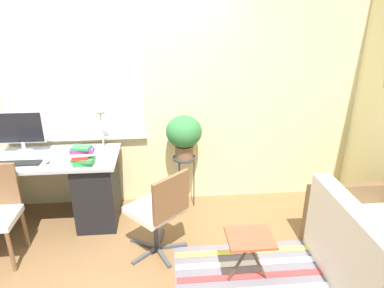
{
  "coord_description": "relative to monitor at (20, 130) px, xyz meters",
  "views": [
    {
      "loc": [
        0.47,
        -2.94,
        2.18
      ],
      "look_at": [
        0.74,
        0.17,
        0.92
      ],
      "focal_mm": 32.0,
      "sensor_mm": 36.0,
      "label": 1
    }
  ],
  "objects": [
    {
      "name": "plant_stand",
      "position": [
        1.67,
        0.03,
        -0.46
      ],
      "size": [
        0.26,
        0.26,
        0.63
      ],
      "color": "#333338",
      "rests_on": "ground_plane"
    },
    {
      "name": "mouse",
      "position": [
        0.32,
        -0.3,
        -0.23
      ],
      "size": [
        0.04,
        0.07,
        0.04
      ],
      "color": "slate",
      "rests_on": "desk"
    },
    {
      "name": "wall_back_with_window",
      "position": [
        0.97,
        0.26,
        0.34
      ],
      "size": [
        9.0,
        0.12,
        2.7
      ],
      "color": "beige",
      "rests_on": "ground_plane"
    },
    {
      "name": "keyboard",
      "position": [
        0.04,
        -0.29,
        -0.24
      ],
      "size": [
        0.43,
        0.11,
        0.02
      ],
      "color": "black",
      "rests_on": "desk"
    },
    {
      "name": "book_stack",
      "position": [
        0.67,
        -0.36,
        -0.15
      ],
      "size": [
        0.23,
        0.17,
        0.19
      ],
      "color": "green",
      "rests_on": "desk"
    },
    {
      "name": "desk_lamp",
      "position": [
        0.82,
        0.0,
        0.09
      ],
      "size": [
        0.14,
        0.14,
        0.47
      ],
      "color": "#BCB299",
      "rests_on": "desk"
    },
    {
      "name": "monitor",
      "position": [
        0.0,
        0.0,
        0.0
      ],
      "size": [
        0.47,
        0.17,
        0.44
      ],
      "color": "silver",
      "rests_on": "desk"
    },
    {
      "name": "desk",
      "position": [
        0.07,
        -0.15,
        -0.6
      ],
      "size": [
        1.81,
        0.67,
        0.76
      ],
      "color": "#9EA3A8",
      "rests_on": "ground_plane"
    },
    {
      "name": "folding_stool",
      "position": [
        2.13,
        -1.18,
        -0.61
      ],
      "size": [
        0.38,
        0.32,
        0.45
      ],
      "color": "#B24C33",
      "rests_on": "ground_plane"
    },
    {
      "name": "office_chair_swivel",
      "position": [
        1.4,
        -0.77,
        -0.54
      ],
      "size": [
        0.61,
        0.61,
        0.87
      ],
      "rotation": [
        0.0,
        0.0,
        3.87
      ],
      "color": "#47474C",
      "rests_on": "ground_plane"
    },
    {
      "name": "ground_plane",
      "position": [
        0.99,
        -0.49,
        -1.01
      ],
      "size": [
        14.0,
        14.0,
        0.0
      ],
      "primitive_type": "plane",
      "color": "brown"
    },
    {
      "name": "couch_loveseat",
      "position": [
        3.16,
        -1.31,
        -0.74
      ],
      "size": [
        0.79,
        1.32,
        0.76
      ],
      "rotation": [
        0.0,
        0.0,
        1.57
      ],
      "color": "silver",
      "rests_on": "ground_plane"
    },
    {
      "name": "floor_rug_striped",
      "position": [
        2.18,
        -1.16,
        -1.01
      ],
      "size": [
        1.34,
        0.89,
        0.01
      ],
      "color": "slate",
      "rests_on": "ground_plane"
    },
    {
      "name": "potted_plant",
      "position": [
        1.67,
        0.03,
        -0.1
      ],
      "size": [
        0.39,
        0.39,
        0.48
      ],
      "color": "brown",
      "rests_on": "plant_stand"
    }
  ]
}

